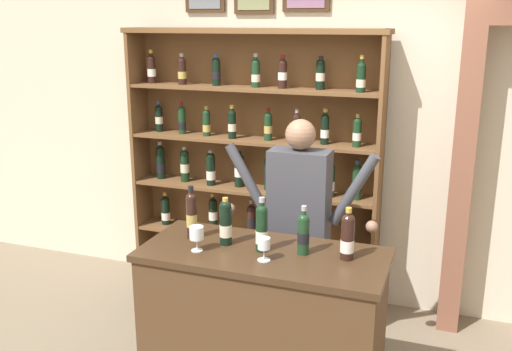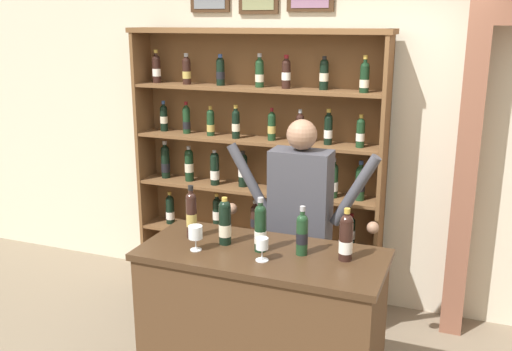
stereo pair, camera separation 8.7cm
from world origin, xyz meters
name	(u,v)px [view 2 (the right image)]	position (x,y,z in m)	size (l,w,h in m)	color
back_wall	(322,114)	(0.00, 1.64, 1.56)	(12.00, 0.19, 3.13)	beige
wine_shelf	(257,161)	(-0.48, 1.38, 1.19)	(2.14, 0.31, 2.25)	brown
tasting_counter	(261,329)	(0.09, 0.00, 0.51)	(1.43, 0.64, 1.01)	#4C331E
shopkeeper	(300,213)	(0.12, 0.66, 1.04)	(1.09, 0.22, 1.68)	#2D3347
tasting_bottle_rosso	(191,214)	(-0.39, 0.06, 1.16)	(0.07, 0.07, 0.33)	black
tasting_bottle_chianti	(225,222)	(-0.16, 0.03, 1.15)	(0.07, 0.07, 0.29)	black
tasting_bottle_prosecco	(260,228)	(0.08, 0.01, 1.16)	(0.07, 0.07, 0.33)	black
tasting_bottle_riserva	(302,233)	(0.31, 0.05, 1.14)	(0.07, 0.07, 0.29)	#19381E
tasting_bottle_brunello	(346,237)	(0.56, 0.06, 1.15)	(0.08, 0.08, 0.30)	black
wine_glass_center	(195,234)	(-0.28, -0.12, 1.11)	(0.08, 0.08, 0.15)	silver
wine_glass_right	(262,245)	(0.13, -0.12, 1.10)	(0.07, 0.07, 0.13)	silver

